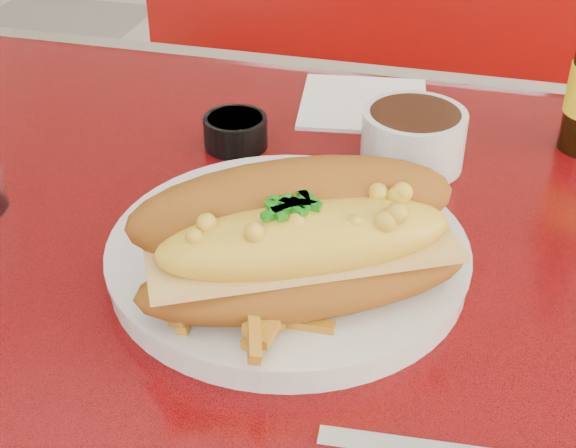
% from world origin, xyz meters
% --- Properties ---
extents(diner_table, '(1.23, 0.83, 0.77)m').
position_xyz_m(diner_table, '(0.00, 0.00, 0.61)').
color(diner_table, red).
rests_on(diner_table, ground).
extents(booth_bench_far, '(1.20, 0.51, 0.90)m').
position_xyz_m(booth_bench_far, '(0.00, 0.81, 0.29)').
color(booth_bench_far, maroon).
rests_on(booth_bench_far, ground).
extents(dinner_plate, '(0.28, 0.28, 0.02)m').
position_xyz_m(dinner_plate, '(-0.05, 0.00, 0.78)').
color(dinner_plate, silver).
rests_on(dinner_plate, diner_table).
extents(mac_hoagie, '(0.26, 0.21, 0.10)m').
position_xyz_m(mac_hoagie, '(-0.03, -0.05, 0.83)').
color(mac_hoagie, '#915317').
rests_on(mac_hoagie, dinner_plate).
extents(fries_pile, '(0.13, 0.12, 0.03)m').
position_xyz_m(fries_pile, '(-0.06, -0.07, 0.80)').
color(fries_pile, gold).
rests_on(fries_pile, dinner_plate).
extents(fork, '(0.07, 0.14, 0.00)m').
position_xyz_m(fork, '(0.01, 0.03, 0.79)').
color(fork, silver).
rests_on(fork, dinner_plate).
extents(gravy_ramekin, '(0.12, 0.12, 0.05)m').
position_xyz_m(gravy_ramekin, '(0.02, 0.19, 0.80)').
color(gravy_ramekin, silver).
rests_on(gravy_ramekin, diner_table).
extents(sauce_cup_left, '(0.07, 0.07, 0.03)m').
position_xyz_m(sauce_cup_left, '(-0.15, 0.18, 0.79)').
color(sauce_cup_left, black).
rests_on(sauce_cup_left, diner_table).
extents(paper_napkin, '(0.15, 0.15, 0.00)m').
position_xyz_m(paper_napkin, '(-0.05, 0.31, 0.77)').
color(paper_napkin, white).
rests_on(paper_napkin, diner_table).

